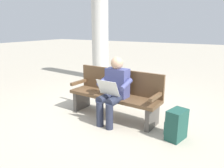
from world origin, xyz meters
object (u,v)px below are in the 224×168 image
(support_pillar, at_px, (100,32))
(person_seated, at_px, (114,89))
(backpack, at_px, (176,125))
(bench_near, at_px, (115,93))

(support_pillar, bearing_deg, person_seated, 127.07)
(support_pillar, bearing_deg, backpack, 138.74)
(bench_near, bearing_deg, backpack, 170.08)
(bench_near, height_order, support_pillar, support_pillar)
(backpack, bearing_deg, person_seated, -3.28)
(bench_near, distance_m, backpack, 1.29)
(bench_near, relative_size, backpack, 3.85)
(person_seated, distance_m, support_pillar, 3.56)
(bench_near, distance_m, support_pillar, 3.36)
(person_seated, relative_size, backpack, 2.48)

